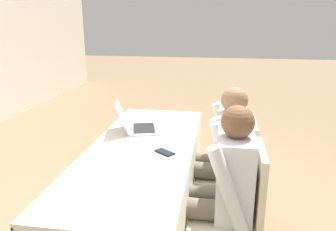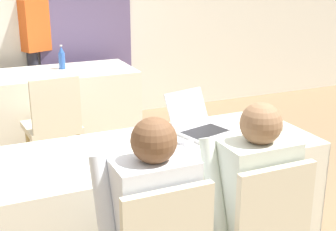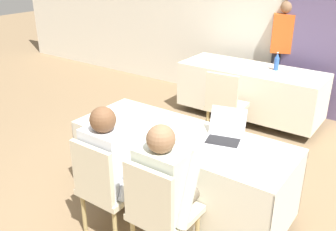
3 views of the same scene
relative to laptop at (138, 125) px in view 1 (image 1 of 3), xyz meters
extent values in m
cube|color=silver|center=(-0.36, -0.12, -0.06)|extent=(1.97, 0.75, 0.02)
cube|color=silver|center=(-0.36, -0.48, -0.37)|extent=(1.97, 0.01, 0.61)
cube|color=silver|center=(-0.36, 0.25, -0.37)|extent=(1.97, 0.01, 0.61)
cube|color=silver|center=(0.62, -0.12, -0.37)|extent=(0.01, 0.75, 0.61)
cylinder|color=#333333|center=(-0.36, -0.12, -0.73)|extent=(0.06, 0.06, 0.11)
cube|color=#B7B7BC|center=(0.01, -0.05, -0.04)|extent=(0.36, 0.32, 0.02)
cube|color=black|center=(0.01, -0.05, -0.03)|extent=(0.30, 0.24, 0.00)
cube|color=#B7B7BC|center=(-0.03, 0.12, 0.08)|extent=(0.32, 0.18, 0.22)
cube|color=black|center=(-0.03, 0.12, 0.08)|extent=(0.29, 0.15, 0.19)
cube|color=black|center=(-0.43, -0.30, -0.04)|extent=(0.14, 0.16, 0.01)
cube|color=#192333|center=(-0.43, -0.30, -0.04)|extent=(0.13, 0.14, 0.00)
cube|color=white|center=(-0.18, -0.20, -0.05)|extent=(0.32, 0.36, 0.00)
cube|color=white|center=(0.03, -0.02, -0.05)|extent=(0.23, 0.31, 0.00)
cube|color=white|center=(-0.70, -0.26, -0.05)|extent=(0.30, 0.35, 0.00)
cylinder|color=tan|center=(-0.45, -0.54, -0.59)|extent=(0.04, 0.04, 0.39)
cylinder|color=tan|center=(-0.45, -0.89, -0.59)|extent=(0.04, 0.04, 0.39)
cube|color=beige|center=(-0.62, -0.72, -0.37)|extent=(0.44, 0.44, 0.05)
cube|color=beige|center=(-0.62, -0.92, -0.12)|extent=(0.40, 0.04, 0.45)
cylinder|color=tan|center=(0.09, -0.54, -0.59)|extent=(0.04, 0.04, 0.39)
cylinder|color=tan|center=(-0.26, -0.54, -0.59)|extent=(0.04, 0.04, 0.39)
cylinder|color=tan|center=(0.09, -0.89, -0.59)|extent=(0.04, 0.04, 0.39)
cylinder|color=tan|center=(-0.26, -0.89, -0.59)|extent=(0.04, 0.04, 0.39)
cube|color=beige|center=(-0.09, -0.72, -0.37)|extent=(0.44, 0.44, 0.05)
cube|color=beige|center=(-0.09, -0.92, -0.12)|extent=(0.40, 0.04, 0.45)
cylinder|color=#665B4C|center=(-0.53, -0.59, -0.28)|extent=(0.13, 0.42, 0.13)
cylinder|color=#665B4C|center=(-0.71, -0.59, -0.28)|extent=(0.13, 0.42, 0.13)
cylinder|color=#665B4C|center=(-0.53, -0.41, -0.57)|extent=(0.10, 0.10, 0.44)
cube|color=silver|center=(-0.62, -0.77, -0.09)|extent=(0.36, 0.22, 0.52)
cylinder|color=silver|center=(-0.41, -0.73, -0.08)|extent=(0.08, 0.26, 0.54)
cylinder|color=silver|center=(-0.83, -0.73, -0.08)|extent=(0.08, 0.26, 0.54)
sphere|color=brown|center=(-0.62, -0.77, 0.26)|extent=(0.20, 0.20, 0.20)
cylinder|color=#665B4C|center=(0.00, -0.59, -0.28)|extent=(0.13, 0.42, 0.13)
cylinder|color=#665B4C|center=(-0.18, -0.59, -0.28)|extent=(0.13, 0.42, 0.13)
cylinder|color=#665B4C|center=(0.00, -0.41, -0.57)|extent=(0.10, 0.10, 0.44)
cylinder|color=#665B4C|center=(-0.18, -0.41, -0.57)|extent=(0.10, 0.10, 0.44)
cube|color=silver|center=(-0.09, -0.77, -0.09)|extent=(0.36, 0.22, 0.52)
cylinder|color=silver|center=(0.12, -0.73, -0.08)|extent=(0.08, 0.26, 0.54)
cylinder|color=silver|center=(-0.30, -0.73, -0.08)|extent=(0.08, 0.26, 0.54)
sphere|color=#8C6647|center=(-0.09, -0.77, 0.26)|extent=(0.20, 0.20, 0.20)
camera|label=1|loc=(-2.49, -0.65, 0.85)|focal=35.00mm
camera|label=2|loc=(-1.31, -2.46, 0.97)|focal=50.00mm
camera|label=3|loc=(1.24, -2.55, 1.40)|focal=40.00mm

